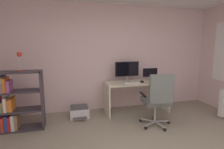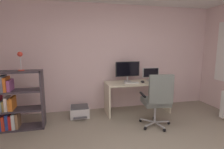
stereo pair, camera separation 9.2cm
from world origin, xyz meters
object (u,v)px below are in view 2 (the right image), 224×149
at_px(monitor_secondary, 151,73).
at_px(office_chair, 157,98).
at_px(bookshelf, 13,103).
at_px(monitor_main, 128,70).
at_px(computer_mouse, 143,82).
at_px(desk, 137,90).
at_px(keyboard, 131,83).
at_px(desk_lamp, 20,58).
at_px(printer, 80,111).

height_order(monitor_secondary, office_chair, office_chair).
relative_size(monitor_secondary, office_chair, 0.38).
relative_size(office_chair, bookshelf, 0.95).
xyz_separation_m(monitor_main, computer_mouse, (0.31, -0.19, -0.27)).
relative_size(desk, office_chair, 1.39).
bearing_deg(office_chair, desk, 94.68).
bearing_deg(keyboard, desk_lamp, -171.39).
xyz_separation_m(bookshelf, printer, (1.24, 0.32, -0.40)).
bearing_deg(monitor_main, desk_lamp, -169.21).
bearing_deg(desk_lamp, desk, 7.39).
relative_size(desk, keyboard, 4.41).
distance_m(monitor_secondary, desk_lamp, 2.87).
xyz_separation_m(monitor_secondary, keyboard, (-0.57, -0.21, -0.17)).
bearing_deg(computer_mouse, bookshelf, -167.28).
bearing_deg(keyboard, bookshelf, -171.79).
distance_m(keyboard, computer_mouse, 0.28).
height_order(desk, bookshelf, bookshelf).
bearing_deg(desk, monitor_secondary, 15.62).
relative_size(monitor_secondary, keyboard, 1.20).
bearing_deg(keyboard, monitor_secondary, 23.09).
distance_m(desk, computer_mouse, 0.25).
xyz_separation_m(monitor_main, bookshelf, (-2.39, -0.42, -0.50)).
bearing_deg(desk_lamp, computer_mouse, 5.21).
relative_size(monitor_secondary, desk_lamp, 1.16).
relative_size(keyboard, bookshelf, 0.30).
xyz_separation_m(keyboard, bookshelf, (-2.42, -0.22, -0.22)).
height_order(monitor_secondary, printer, monitor_secondary).
relative_size(desk, monitor_main, 2.56).
distance_m(monitor_secondary, office_chair, 1.08).
xyz_separation_m(keyboard, desk_lamp, (-2.23, -0.21, 0.62)).
height_order(monitor_secondary, computer_mouse, monitor_secondary).
bearing_deg(office_chair, desk_lamp, 167.27).
bearing_deg(computer_mouse, monitor_secondary, 41.66).
height_order(monitor_main, monitor_secondary, monitor_main).
relative_size(monitor_secondary, printer, 0.88).
distance_m(keyboard, printer, 1.34).
xyz_separation_m(computer_mouse, bookshelf, (-2.70, -0.23, -0.23)).
distance_m(keyboard, bookshelf, 2.44).
relative_size(monitor_main, monitor_secondary, 1.43).
bearing_deg(keyboard, office_chair, -68.53).
relative_size(monitor_secondary, bookshelf, 0.36).
bearing_deg(desk, computer_mouse, -41.53).
bearing_deg(office_chair, monitor_secondary, 72.50).
height_order(desk_lamp, printer, desk_lamp).
relative_size(office_chair, desk_lamp, 3.07).
relative_size(computer_mouse, printer, 0.22).
height_order(desk, monitor_main, monitor_main).
height_order(keyboard, office_chair, office_chair).
bearing_deg(monitor_main, monitor_secondary, 0.01).
bearing_deg(monitor_secondary, desk, -164.38).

